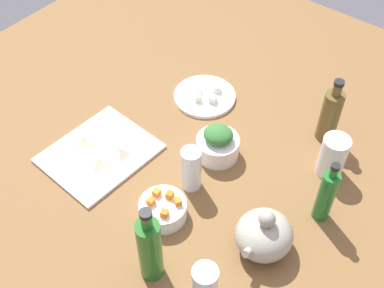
% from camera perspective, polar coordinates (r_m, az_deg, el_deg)
% --- Properties ---
extents(tabletop, '(1.90, 1.90, 0.03)m').
position_cam_1_polar(tabletop, '(1.47, 0.00, -1.70)').
color(tabletop, brown).
rests_on(tabletop, ground).
extents(cutting_board, '(0.32, 0.27, 0.01)m').
position_cam_1_polar(cutting_board, '(1.49, -10.54, -1.06)').
color(cutting_board, silver).
rests_on(cutting_board, tabletop).
extents(plate_tofu, '(0.20, 0.20, 0.01)m').
position_cam_1_polar(plate_tofu, '(1.63, 1.46, 5.49)').
color(plate_tofu, white).
rests_on(plate_tofu, tabletop).
extents(bowl_greens, '(0.13, 0.13, 0.06)m').
position_cam_1_polar(bowl_greens, '(1.44, 2.94, -0.34)').
color(bowl_greens, white).
rests_on(bowl_greens, tabletop).
extents(bowl_carrots, '(0.13, 0.13, 0.05)m').
position_cam_1_polar(bowl_carrots, '(1.32, -3.35, -7.50)').
color(bowl_carrots, white).
rests_on(bowl_carrots, tabletop).
extents(teapot, '(0.16, 0.14, 0.14)m').
position_cam_1_polar(teapot, '(1.25, 8.23, -10.22)').
color(teapot, '#A19C8F').
rests_on(teapot, tabletop).
extents(bottle_0, '(0.06, 0.06, 0.22)m').
position_cam_1_polar(bottle_0, '(1.51, 15.54, 3.26)').
color(bottle_0, brown).
rests_on(bottle_0, tabletop).
extents(bottle_1, '(0.06, 0.06, 0.25)m').
position_cam_1_polar(bottle_1, '(1.16, -4.85, -11.85)').
color(bottle_1, '#256521').
rests_on(bottle_1, tabletop).
extents(bottle_2, '(0.04, 0.04, 0.21)m').
position_cam_1_polar(bottle_2, '(1.31, 15.10, -5.68)').
color(bottle_2, '#216B28').
rests_on(bottle_2, tabletop).
extents(drinking_glass_0, '(0.08, 0.08, 0.13)m').
position_cam_1_polar(drinking_glass_0, '(1.43, 15.82, -1.34)').
color(drinking_glass_0, white).
rests_on(drinking_glass_0, tabletop).
extents(drinking_glass_1, '(0.06, 0.06, 0.14)m').
position_cam_1_polar(drinking_glass_1, '(1.34, -0.11, -2.87)').
color(drinking_glass_1, white).
rests_on(drinking_glass_1, tabletop).
extents(drinking_glass_2, '(0.06, 0.06, 0.13)m').
position_cam_1_polar(drinking_glass_2, '(1.16, 1.47, -15.90)').
color(drinking_glass_2, white).
rests_on(drinking_glass_2, tabletop).
extents(carrot_cube_0, '(0.02, 0.02, 0.02)m').
position_cam_1_polar(carrot_cube_0, '(1.30, -2.57, -5.82)').
color(carrot_cube_0, orange).
rests_on(carrot_cube_0, bowl_carrots).
extents(carrot_cube_1, '(0.02, 0.02, 0.02)m').
position_cam_1_polar(carrot_cube_1, '(1.27, -3.19, -7.92)').
color(carrot_cube_1, orange).
rests_on(carrot_cube_1, bowl_carrots).
extents(carrot_cube_2, '(0.02, 0.02, 0.02)m').
position_cam_1_polar(carrot_cube_2, '(1.31, -4.09, -5.56)').
color(carrot_cube_2, orange).
rests_on(carrot_cube_2, bowl_carrots).
extents(carrot_cube_3, '(0.02, 0.02, 0.02)m').
position_cam_1_polar(carrot_cube_3, '(1.29, -4.73, -6.56)').
color(carrot_cube_3, orange).
rests_on(carrot_cube_3, bowl_carrots).
extents(carrot_cube_4, '(0.02, 0.02, 0.02)m').
position_cam_1_polar(carrot_cube_4, '(1.29, -1.62, -6.62)').
color(carrot_cube_4, orange).
rests_on(carrot_cube_4, bowl_carrots).
extents(chopped_greens_mound, '(0.10, 0.11, 0.04)m').
position_cam_1_polar(chopped_greens_mound, '(1.40, 3.02, 1.11)').
color(chopped_greens_mound, '#336A30').
rests_on(chopped_greens_mound, bowl_greens).
extents(tofu_cube_0, '(0.03, 0.03, 0.02)m').
position_cam_1_polar(tofu_cube_0, '(1.63, 0.73, 6.18)').
color(tofu_cube_0, white).
rests_on(tofu_cube_0, plate_tofu).
extents(tofu_cube_1, '(0.03, 0.03, 0.02)m').
position_cam_1_polar(tofu_cube_1, '(1.60, 0.66, 5.31)').
color(tofu_cube_1, white).
rests_on(tofu_cube_1, plate_tofu).
extents(tofu_cube_2, '(0.03, 0.03, 0.02)m').
position_cam_1_polar(tofu_cube_2, '(1.60, 2.40, 5.16)').
color(tofu_cube_2, white).
rests_on(tofu_cube_2, plate_tofu).
extents(tofu_cube_3, '(0.03, 0.03, 0.02)m').
position_cam_1_polar(tofu_cube_3, '(1.64, 2.85, 6.37)').
color(tofu_cube_3, silver).
rests_on(tofu_cube_3, plate_tofu).
extents(dumpling_0, '(0.05, 0.06, 0.02)m').
position_cam_1_polar(dumpling_0, '(1.51, -12.25, 0.56)').
color(dumpling_0, beige).
rests_on(dumpling_0, cutting_board).
extents(dumpling_1, '(0.07, 0.07, 0.03)m').
position_cam_1_polar(dumpling_1, '(1.46, -8.32, -0.86)').
color(dumpling_1, '#EEE3C0').
rests_on(dumpling_1, cutting_board).
extents(dumpling_2, '(0.06, 0.06, 0.02)m').
position_cam_1_polar(dumpling_2, '(1.45, -10.69, -1.87)').
color(dumpling_2, beige).
rests_on(dumpling_2, cutting_board).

